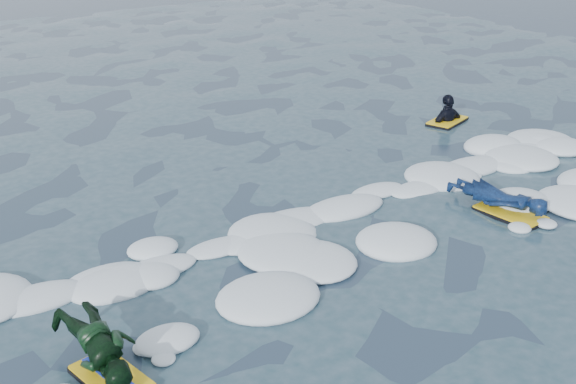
% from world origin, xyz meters
% --- Properties ---
extents(ground, '(120.00, 120.00, 0.00)m').
position_xyz_m(ground, '(0.00, 0.00, 0.00)').
color(ground, '#172B37').
rests_on(ground, ground).
extents(foam_band, '(12.00, 3.10, 0.30)m').
position_xyz_m(foam_band, '(0.00, 1.03, 0.00)').
color(foam_band, white).
rests_on(foam_band, ground).
extents(prone_woman_unit, '(0.91, 1.61, 0.39)m').
position_xyz_m(prone_woman_unit, '(2.72, 0.16, 0.20)').
color(prone_woman_unit, black).
rests_on(prone_woman_unit, ground).
extents(prone_child_unit, '(0.68, 1.37, 0.53)m').
position_xyz_m(prone_child_unit, '(-3.55, -0.32, 0.27)').
color(prone_child_unit, black).
rests_on(prone_child_unit, ground).
extents(waiting_rider_unit, '(1.09, 0.82, 1.45)m').
position_xyz_m(waiting_rider_unit, '(5.19, 3.71, -0.11)').
color(waiting_rider_unit, black).
rests_on(waiting_rider_unit, ground).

